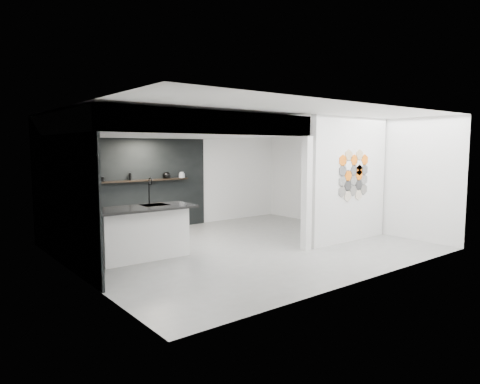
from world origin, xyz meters
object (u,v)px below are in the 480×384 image
Objects in this scene: glass_vase at (182,175)px; wall_basin at (78,218)px; glass_bowl at (182,176)px; kettle at (167,175)px; stockpot at (79,179)px; kitchen_island at (143,232)px; partition_panel at (350,180)px; bottle_dark at (130,177)px; utensil_cup at (102,179)px.

wall_basin is at bearing -148.65° from glass_vase.
wall_basin is 3.82× the size of glass_vase.
glass_bowl is (3.39, 2.07, 0.53)m from wall_basin.
kettle reaches higher than glass_bowl.
glass_vase is (3.39, 2.07, 0.55)m from wall_basin.
stockpot reaches higher than wall_basin.
glass_vase is at bearing 31.35° from wall_basin.
glass_bowl is (2.30, 2.42, 0.86)m from kitchen_island.
glass_bowl is at bearing -2.33° from kettle.
partition_panel is 14.04× the size of kettle.
kettle is at bearing 0.00° from stockpot.
partition_panel is 5.24m from bottle_dark.
kettle is 0.46m from glass_vase.
partition_panel is 4.39m from glass_bowl.
bottle_dark reaches higher than kettle.
kitchen_island reaches higher than wall_basin.
stockpot is at bearing 71.03° from wall_basin.
kitchen_island is at bearing -81.03° from stockpot.
wall_basin is (-5.46, 1.80, -0.55)m from partition_panel.
wall_basin is at bearing -121.01° from utensil_cup.
stockpot reaches higher than utensil_cup.
utensil_cup is (-2.15, 0.00, -0.00)m from glass_bowl.
glass_bowl is 1.45× the size of utensil_cup.
stockpot is 0.53m from utensil_cup.
glass_bowl is 2.15m from utensil_cup.
utensil_cup is at bearing 180.00° from glass_vase.
glass_vase is at bearing 118.23° from partition_panel.
wall_basin is 3.30× the size of bottle_dark.
glass_vase is at bearing 48.01° from kitchen_island.
stockpot is 1.97× the size of utensil_cup.
wall_basin is 2.88m from bottle_dark.
glass_vase reaches higher than wall_basin.
kettle is at bearing 180.00° from glass_vase.
stockpot is 1.09× the size of kettle.
partition_panel is at bearing -59.11° from kettle.
kettle is at bearing 54.26° from kitchen_island.
kitchen_island reaches higher than kettle.
wall_basin is at bearing -148.65° from glass_bowl.
kitchen_island is 10.61× the size of bottle_dark.
bottle_dark is (1.93, 2.07, 0.56)m from wall_basin.
glass_bowl is 1.01× the size of glass_vase.
kitchen_island is at bearing -109.09° from bottle_dark.
partition_panel is 17.57× the size of glass_bowl.
glass_vase is (0.46, 0.00, -0.01)m from kettle.
bottle_dark is at bearing 0.00° from stockpot.
partition_panel reaches higher than glass_bowl.
bottle_dark is at bearing 132.45° from partition_panel.
kitchen_island is 3.17m from kettle.
glass_bowl is at bearing 0.00° from glass_vase.
kettle is (2.93, 2.07, 0.55)m from wall_basin.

